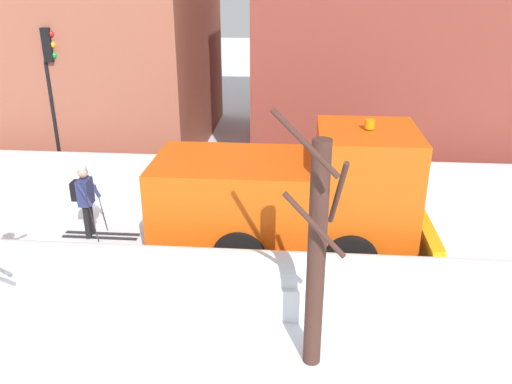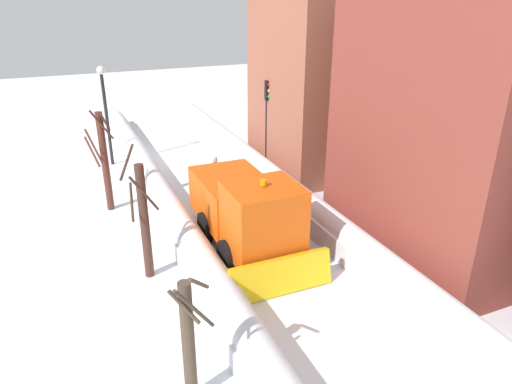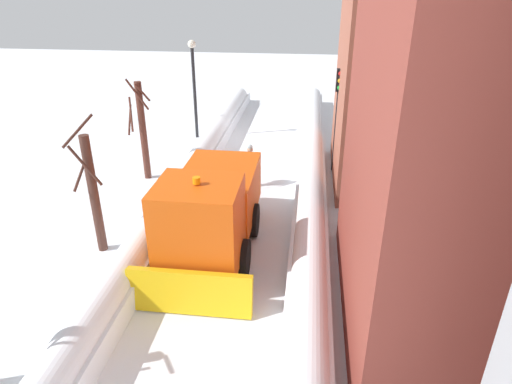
% 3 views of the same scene
% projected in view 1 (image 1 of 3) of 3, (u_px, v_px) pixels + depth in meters
% --- Properties ---
extents(ground_plane, '(80.00, 80.00, 0.00)m').
position_uv_depth(ground_plane, '(264.00, 243.00, 12.28)').
color(ground_plane, white).
extents(snowbank_left, '(1.10, 36.00, 1.23)m').
position_uv_depth(snowbank_left, '(270.00, 181.00, 14.30)').
color(snowbank_left, white).
rests_on(snowbank_left, ground).
extents(snowbank_right, '(1.10, 36.00, 1.10)m').
position_uv_depth(snowbank_right, '(255.00, 281.00, 9.85)').
color(snowbank_right, white).
rests_on(snowbank_right, ground).
extents(building_brick_mid, '(8.38, 7.41, 8.48)m').
position_uv_depth(building_brick_mid, '(373.00, 23.00, 17.27)').
color(building_brick_mid, brown).
rests_on(building_brick_mid, ground).
extents(plow_truck, '(3.20, 5.98, 3.12)m').
position_uv_depth(plow_truck, '(297.00, 193.00, 11.18)').
color(plow_truck, '#DB510F').
rests_on(plow_truck, ground).
extents(skier, '(0.62, 1.80, 1.81)m').
position_uv_depth(skier, '(85.00, 197.00, 12.21)').
color(skier, black).
rests_on(skier, ground).
extents(traffic_light_pole, '(0.28, 0.42, 4.42)m').
position_uv_depth(traffic_light_pole, '(52.00, 77.00, 14.66)').
color(traffic_light_pole, black).
rests_on(traffic_light_pole, ground).
extents(bare_tree_mid, '(1.05, 1.10, 4.17)m').
position_uv_depth(bare_tree_mid, '(317.00, 255.00, 7.81)').
color(bare_tree_mid, '#452921').
rests_on(bare_tree_mid, ground).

